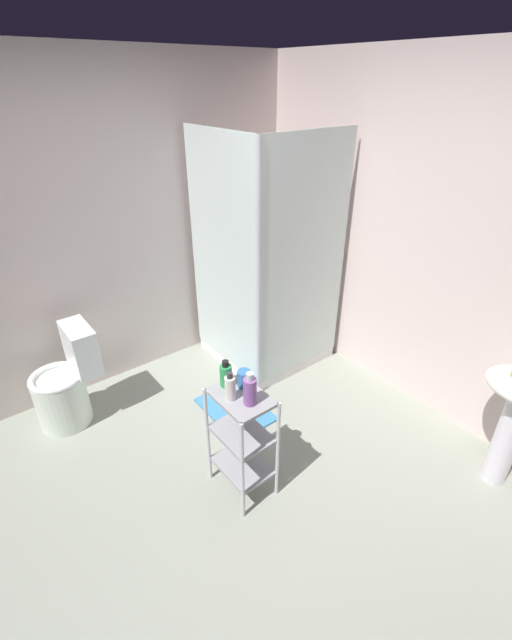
% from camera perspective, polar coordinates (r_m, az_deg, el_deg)
% --- Properties ---
extents(ground_plane, '(4.20, 4.20, 0.02)m').
position_cam_1_polar(ground_plane, '(2.82, -2.79, -25.28)').
color(ground_plane, '#959B8B').
extents(wall_back, '(4.20, 0.14, 2.50)m').
position_cam_1_polar(wall_back, '(3.22, 24.77, 8.13)').
color(wall_back, silver).
rests_on(wall_back, ground_plane).
extents(wall_left, '(0.10, 4.20, 2.50)m').
position_cam_1_polar(wall_left, '(3.48, -21.71, 10.17)').
color(wall_left, silver).
rests_on(wall_left, ground_plane).
extents(shower_stall, '(0.92, 0.92, 2.00)m').
position_cam_1_polar(shower_stall, '(3.76, 1.16, 0.61)').
color(shower_stall, white).
rests_on(shower_stall, ground_plane).
extents(toilet, '(0.37, 0.49, 0.76)m').
position_cam_1_polar(toilet, '(3.48, -24.05, -8.01)').
color(toilet, white).
rests_on(toilet, ground_plane).
extents(storage_cart, '(0.38, 0.28, 0.74)m').
position_cam_1_polar(storage_cart, '(2.63, -1.91, -15.20)').
color(storage_cart, silver).
rests_on(storage_cart, ground_plane).
extents(body_wash_bottle_green, '(0.07, 0.07, 0.17)m').
position_cam_1_polar(body_wash_bottle_green, '(2.46, -4.06, -7.35)').
color(body_wash_bottle_green, green).
rests_on(body_wash_bottle_green, storage_cart).
extents(conditioner_bottle_purple, '(0.07, 0.07, 0.20)m').
position_cam_1_polar(conditioner_bottle_purple, '(2.33, -0.81, -9.42)').
color(conditioner_bottle_purple, '#8D55A2').
rests_on(conditioner_bottle_purple, storage_cart).
extents(lotion_bottle_white, '(0.06, 0.06, 0.18)m').
position_cam_1_polar(lotion_bottle_white, '(2.36, -3.48, -9.04)').
color(lotion_bottle_white, white).
rests_on(lotion_bottle_white, storage_cart).
extents(rinse_cup, '(0.08, 0.08, 0.10)m').
position_cam_1_polar(rinse_cup, '(2.47, -1.61, -7.86)').
color(rinse_cup, '#3870B2').
rests_on(rinse_cup, storage_cart).
extents(bath_mat, '(0.60, 0.40, 0.02)m').
position_cam_1_polar(bath_mat, '(3.45, -2.82, -11.84)').
color(bath_mat, teal).
rests_on(bath_mat, ground_plane).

